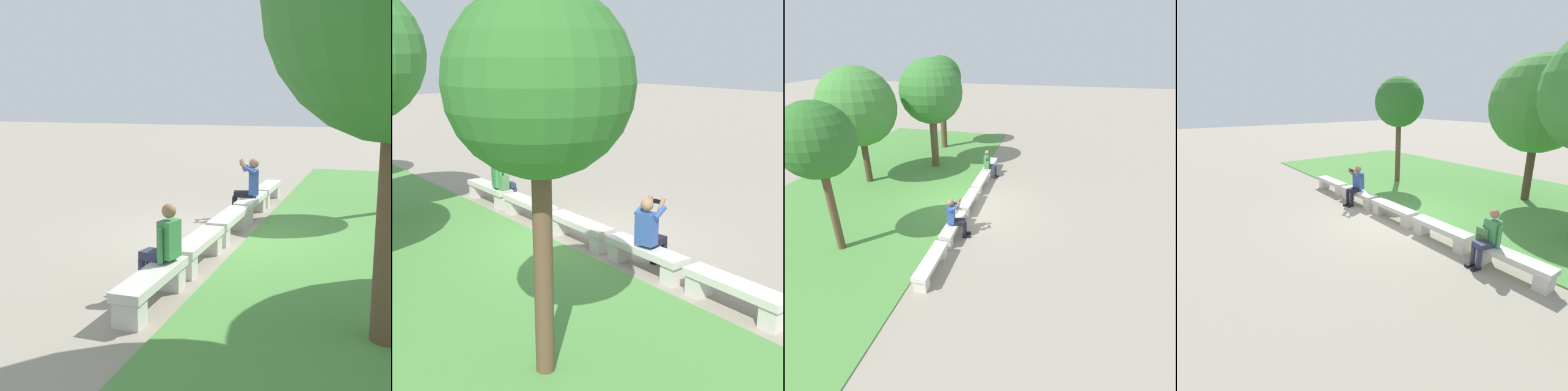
% 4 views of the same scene
% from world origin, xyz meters
% --- Properties ---
extents(ground_plane, '(80.00, 80.00, 0.00)m').
position_xyz_m(ground_plane, '(0.00, 0.00, 0.00)').
color(ground_plane, gray).
extents(grass_strip, '(21.21, 8.00, 0.03)m').
position_xyz_m(grass_strip, '(0.00, 4.38, 0.01)').
color(grass_strip, '#518E42').
rests_on(grass_strip, ground).
extents(bench_main, '(1.69, 0.40, 0.45)m').
position_xyz_m(bench_main, '(-3.76, 0.00, 0.29)').
color(bench_main, beige).
rests_on(bench_main, ground).
extents(bench_near, '(1.69, 0.40, 0.45)m').
position_xyz_m(bench_near, '(-1.88, 0.00, 0.29)').
color(bench_near, beige).
rests_on(bench_near, ground).
extents(bench_mid, '(1.69, 0.40, 0.45)m').
position_xyz_m(bench_mid, '(0.00, 0.00, 0.29)').
color(bench_mid, beige).
rests_on(bench_mid, ground).
extents(bench_far, '(1.69, 0.40, 0.45)m').
position_xyz_m(bench_far, '(1.88, 0.00, 0.29)').
color(bench_far, beige).
rests_on(bench_far, ground).
extents(bench_end, '(1.69, 0.40, 0.45)m').
position_xyz_m(bench_end, '(3.76, 0.00, 0.29)').
color(bench_end, beige).
rests_on(bench_end, ground).
extents(person_photographer, '(0.52, 0.77, 1.32)m').
position_xyz_m(person_photographer, '(-1.91, -0.08, 0.74)').
color(person_photographer, black).
rests_on(person_photographer, ground).
extents(person_distant, '(0.47, 0.71, 1.26)m').
position_xyz_m(person_distant, '(3.22, -0.07, 0.67)').
color(person_distant, black).
rests_on(person_distant, ground).
extents(backpack, '(0.28, 0.24, 0.43)m').
position_xyz_m(backpack, '(3.08, -0.02, 0.63)').
color(backpack, '#4C7F47').
rests_on(backpack, bench_end).
extents(tree_behind_wall, '(2.91, 2.91, 5.09)m').
position_xyz_m(tree_behind_wall, '(3.91, 2.86, 3.60)').
color(tree_behind_wall, brown).
rests_on(tree_behind_wall, ground).
extents(tree_left_background, '(3.16, 3.16, 4.88)m').
position_xyz_m(tree_left_background, '(1.33, 5.04, 3.29)').
color(tree_left_background, '#4C3826').
rests_on(tree_left_background, ground).
extents(tree_right_background, '(2.01, 2.01, 4.37)m').
position_xyz_m(tree_right_background, '(-3.40, 3.06, 3.33)').
color(tree_right_background, brown).
rests_on(tree_right_background, ground).
extents(tree_far_back, '(2.20, 2.20, 5.08)m').
position_xyz_m(tree_far_back, '(7.00, 3.50, 3.90)').
color(tree_far_back, brown).
rests_on(tree_far_back, ground).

